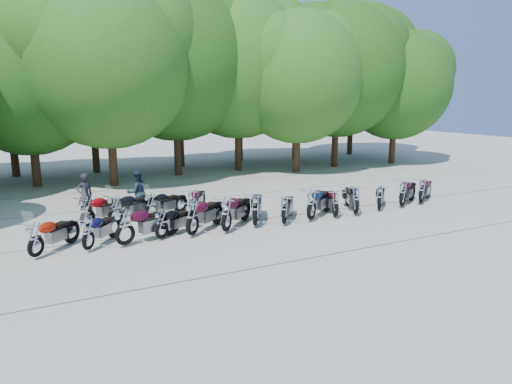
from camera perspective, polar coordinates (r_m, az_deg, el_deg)
name	(u,v)px	position (r m, az deg, el deg)	size (l,w,h in m)	color
ground	(275,230)	(16.18, 2.40, -4.77)	(90.00, 90.00, 0.00)	#9D9A8E
tree_2	(28,84)	(26.40, -26.64, 12.02)	(7.31, 7.31, 8.97)	#3A2614
tree_3	(107,63)	(25.18, -18.15, 15.04)	(8.70, 8.70, 10.67)	#3A2614
tree_4	(175,62)	(27.93, -10.14, 15.67)	(9.13, 9.13, 11.20)	#3A2614
tree_5	(238,66)	(29.47, -2.31, 15.49)	(9.04, 9.04, 11.10)	#3A2614
tree_6	(298,78)	(28.71, 5.26, 14.03)	(8.00, 8.00, 9.82)	#3A2614
tree_7	(337,70)	(31.59, 10.14, 14.73)	(8.79, 8.79, 10.79)	#3A2614
tree_8	(396,85)	(34.08, 17.09, 12.62)	(7.53, 7.53, 9.25)	#3A2614
tree_10	(6,79)	(30.55, -28.76, 12.25)	(7.78, 7.78, 9.55)	#3A2614
tree_11	(91,83)	(30.24, -19.97, 12.68)	(7.56, 7.56, 9.28)	#3A2614
tree_12	(179,81)	(31.47, -9.64, 13.54)	(7.88, 7.88, 9.67)	#3A2614
tree_13	(239,78)	(34.18, -2.09, 14.05)	(8.31, 8.31, 10.20)	#3A2614
tree_14	(296,81)	(34.84, 5.04, 13.62)	(8.02, 8.02, 9.84)	#3A2614
tree_15	(353,68)	(39.07, 12.01, 14.95)	(9.67, 9.67, 11.86)	#3A2614
motorcycle_0	(35,238)	(14.61, -25.89, -5.24)	(0.66, 2.18, 1.23)	#901605
motorcycle_1	(88,233)	(14.67, -20.28, -4.82)	(0.64, 2.09, 1.18)	black
motorcycle_2	(125,226)	(14.74, -16.11, -4.11)	(0.73, 2.41, 1.36)	#310618
motorcycle_3	(161,223)	(15.22, -11.73, -3.82)	(0.62, 2.03, 1.15)	black
motorcycle_4	(192,217)	(15.32, -7.97, -3.10)	(0.76, 2.48, 1.40)	#3D081A
motorcycle_5	(226,213)	(15.62, -3.72, -2.66)	(0.77, 2.53, 1.43)	#380716
motorcycle_6	(255,209)	(16.31, -0.10, -2.10)	(0.75, 2.46, 1.39)	black
motorcycle_7	(284,209)	(16.61, 3.58, -2.12)	(0.67, 2.21, 1.25)	black
motorcycle_8	(312,203)	(17.23, 6.97, -1.41)	(0.76, 2.49, 1.41)	#0C1D37
motorcycle_9	(335,202)	(17.87, 9.90, -1.30)	(0.67, 2.21, 1.25)	#360710
motorcycle_10	(356,199)	(18.40, 12.38, -0.85)	(0.73, 2.40, 1.36)	black
motorcycle_11	(380,197)	(19.38, 15.21, -0.57)	(0.66, 2.16, 1.22)	black
motorcycle_12	(403,192)	(20.25, 17.90, 0.00)	(0.74, 2.42, 1.37)	#320618
motorcycle_13	(422,190)	(21.16, 20.04, 0.26)	(0.71, 2.33, 1.32)	#360712
motorcycle_14	(87,211)	(17.24, -20.38, -2.24)	(0.70, 2.30, 1.30)	maroon
motorcycle_15	(115,209)	(17.29, -17.18, -1.99)	(0.70, 2.30, 1.30)	black
motorcycle_16	(151,205)	(17.68, -12.99, -1.61)	(0.66, 2.16, 1.22)	black
motorcycle_17	(192,201)	(18.16, -8.03, -1.14)	(0.64, 2.09, 1.18)	#400828
rider_0	(85,196)	(18.72, -20.60, -0.46)	(0.65, 0.42, 1.77)	black
rider_1	(137,192)	(18.76, -14.60, -0.03)	(0.87, 0.68, 1.80)	#1C2E3B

